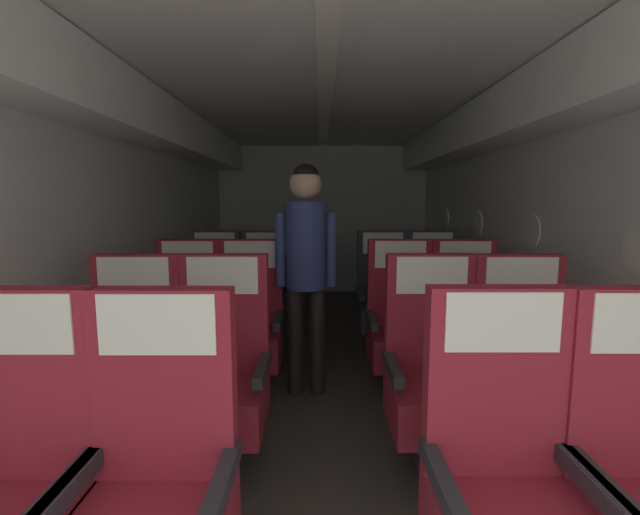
# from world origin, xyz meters

# --- Properties ---
(ground) EXTENTS (3.42, 7.08, 0.02)m
(ground) POSITION_xyz_m (0.00, 3.34, -0.01)
(ground) COLOR #3D3833
(fuselage_shell) EXTENTS (3.30, 6.73, 2.29)m
(fuselage_shell) POSITION_xyz_m (0.00, 3.60, 1.65)
(fuselage_shell) COLOR silver
(fuselage_shell) RESTS_ON ground
(seat_a_left_window) EXTENTS (0.50, 0.47, 1.12)m
(seat_a_left_window) POSITION_xyz_m (-1.02, 1.34, 0.47)
(seat_a_left_window) COLOR #38383D
(seat_a_left_window) RESTS_ON ground
(seat_a_left_aisle) EXTENTS (0.50, 0.47, 1.12)m
(seat_a_left_aisle) POSITION_xyz_m (-0.56, 1.34, 0.47)
(seat_a_left_aisle) COLOR #38383D
(seat_a_left_aisle) RESTS_ON ground
(seat_a_right_window) EXTENTS (0.50, 0.47, 1.12)m
(seat_a_right_window) POSITION_xyz_m (0.56, 1.37, 0.47)
(seat_a_right_window) COLOR #38383D
(seat_a_right_window) RESTS_ON ground
(seat_b_left_window) EXTENTS (0.50, 0.47, 1.12)m
(seat_b_left_window) POSITION_xyz_m (-1.03, 2.25, 0.47)
(seat_b_left_window) COLOR #38383D
(seat_b_left_window) RESTS_ON ground
(seat_b_left_aisle) EXTENTS (0.50, 0.47, 1.12)m
(seat_b_left_aisle) POSITION_xyz_m (-0.56, 2.26, 0.47)
(seat_b_left_aisle) COLOR #38383D
(seat_b_left_aisle) RESTS_ON ground
(seat_b_right_aisle) EXTENTS (0.50, 0.47, 1.12)m
(seat_b_right_aisle) POSITION_xyz_m (1.03, 2.24, 0.47)
(seat_b_right_aisle) COLOR #38383D
(seat_b_right_aisle) RESTS_ON ground
(seat_b_right_window) EXTENTS (0.50, 0.47, 1.12)m
(seat_b_right_window) POSITION_xyz_m (0.56, 2.26, 0.47)
(seat_b_right_window) COLOR #38383D
(seat_b_right_window) RESTS_ON ground
(seat_c_left_window) EXTENTS (0.50, 0.47, 1.12)m
(seat_c_left_window) POSITION_xyz_m (-1.02, 3.15, 0.47)
(seat_c_left_window) COLOR #38383D
(seat_c_left_window) RESTS_ON ground
(seat_c_left_aisle) EXTENTS (0.50, 0.47, 1.12)m
(seat_c_left_aisle) POSITION_xyz_m (-0.56, 3.16, 0.47)
(seat_c_left_aisle) COLOR #38383D
(seat_c_left_aisle) RESTS_ON ground
(seat_c_right_aisle) EXTENTS (0.50, 0.47, 1.12)m
(seat_c_right_aisle) POSITION_xyz_m (1.03, 3.14, 0.47)
(seat_c_right_aisle) COLOR #38383D
(seat_c_right_aisle) RESTS_ON ground
(seat_c_right_window) EXTENTS (0.50, 0.47, 1.12)m
(seat_c_right_window) POSITION_xyz_m (0.56, 3.16, 0.47)
(seat_c_right_window) COLOR #38383D
(seat_c_right_window) RESTS_ON ground
(seat_d_left_window) EXTENTS (0.50, 0.47, 1.12)m
(seat_d_left_window) POSITION_xyz_m (-1.04, 4.05, 0.47)
(seat_d_left_window) COLOR #38383D
(seat_d_left_window) RESTS_ON ground
(seat_d_left_aisle) EXTENTS (0.50, 0.47, 1.12)m
(seat_d_left_aisle) POSITION_xyz_m (-0.55, 4.04, 0.47)
(seat_d_left_aisle) COLOR #38383D
(seat_d_left_aisle) RESTS_ON ground
(seat_d_right_aisle) EXTENTS (0.50, 0.47, 1.12)m
(seat_d_right_aisle) POSITION_xyz_m (1.03, 4.05, 0.47)
(seat_d_right_aisle) COLOR #38383D
(seat_d_right_aisle) RESTS_ON ground
(seat_d_right_window) EXTENTS (0.50, 0.47, 1.12)m
(seat_d_right_window) POSITION_xyz_m (0.56, 4.04, 0.47)
(seat_d_right_window) COLOR #38383D
(seat_d_right_window) RESTS_ON ground
(flight_attendant) EXTENTS (0.43, 0.28, 1.66)m
(flight_attendant) POSITION_xyz_m (-0.14, 3.11, 1.03)
(flight_attendant) COLOR black
(flight_attendant) RESTS_ON ground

